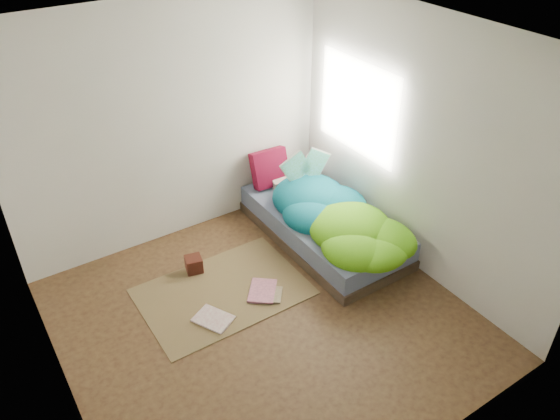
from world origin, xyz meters
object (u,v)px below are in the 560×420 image
at_px(pillow_magenta, 270,168).
at_px(open_book, 306,158).
at_px(floor_book_b, 250,290).
at_px(floor_book_a, 205,328).
at_px(wooden_box, 194,264).
at_px(bed, 323,226).

distance_m(pillow_magenta, open_book, 0.55).
bearing_deg(floor_book_b, floor_book_a, -120.71).
distance_m(open_book, wooden_box, 1.68).
distance_m(bed, floor_book_a, 1.83).
bearing_deg(pillow_magenta, open_book, -61.74).
bearing_deg(floor_book_a, wooden_box, 43.46).
bearing_deg(bed, wooden_box, 169.27).
distance_m(open_book, floor_book_b, 1.62).
xyz_separation_m(open_book, wooden_box, (-1.51, -0.14, -0.74)).
height_order(bed, floor_book_b, bed).
relative_size(pillow_magenta, wooden_box, 2.62).
bearing_deg(open_book, floor_book_a, -143.89).
bearing_deg(floor_book_b, open_book, 71.55).
height_order(bed, open_book, open_book).
relative_size(floor_book_a, floor_book_b, 1.00).
xyz_separation_m(wooden_box, floor_book_b, (0.32, -0.59, -0.07)).
bearing_deg(open_book, bed, -87.65).
bearing_deg(bed, floor_book_b, -164.60).
distance_m(wooden_box, floor_book_b, 0.68).
height_order(wooden_box, floor_book_a, wooden_box).
bearing_deg(pillow_magenta, floor_book_a, -135.90).
xyz_separation_m(pillow_magenta, open_book, (0.20, -0.43, 0.27)).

